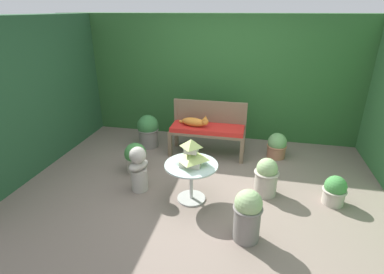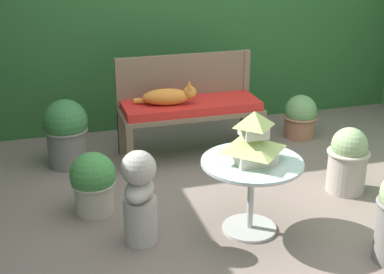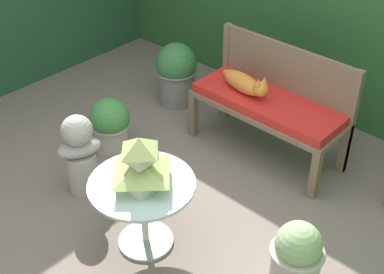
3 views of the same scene
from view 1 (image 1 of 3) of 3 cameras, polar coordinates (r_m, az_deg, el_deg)
ground at (r=4.29m, az=1.70°, el=-9.54°), size 30.00×30.00×0.00m
foliage_hedge_back at (r=6.04m, az=6.06°, el=11.70°), size 6.40×0.89×2.25m
foliage_hedge_left at (r=5.23m, az=-30.41°, el=6.79°), size 0.70×3.50×2.25m
garden_bench at (r=5.04m, az=2.95°, el=1.20°), size 1.26×0.48×0.51m
bench_backrest at (r=5.17m, az=3.41°, el=4.18°), size 1.26×0.06×0.89m
cat at (r=4.98m, az=0.58°, el=2.90°), size 0.53×0.24×0.20m
patio_table at (r=3.84m, az=-0.14°, el=-6.65°), size 0.68×0.68×0.52m
pagoda_birdhouse at (r=3.71m, az=-0.14°, el=-3.21°), size 0.35×0.35×0.34m
garden_bust at (r=4.13m, az=-10.12°, el=-5.91°), size 0.29×0.37×0.65m
potted_plant_table_near at (r=3.32m, az=10.52°, el=-14.27°), size 0.32×0.32×0.61m
potted_plant_bench_right at (r=5.22m, az=15.86°, el=-1.60°), size 0.34×0.34×0.43m
potted_plant_hedge_corner at (r=4.28m, az=25.52°, el=-9.15°), size 0.30×0.30×0.39m
potted_plant_patio_mid at (r=4.14m, az=13.96°, el=-7.31°), size 0.33×0.33×0.53m
potted_plant_table_far at (r=5.44m, az=-8.35°, el=1.23°), size 0.38×0.38×0.59m
potted_plant_bench_left at (r=4.66m, az=-10.70°, el=-3.79°), size 0.33×0.33×0.46m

